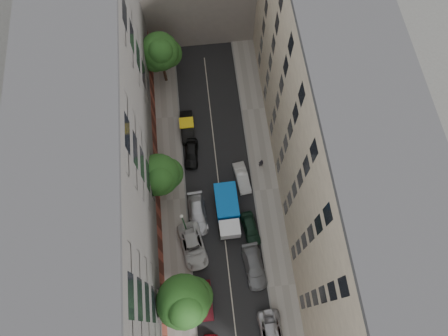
{
  "coord_description": "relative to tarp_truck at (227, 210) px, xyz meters",
  "views": [
    {
      "loc": [
        -1.18,
        -14.79,
        44.64
      ],
      "look_at": [
        0.59,
        0.91,
        6.0
      ],
      "focal_mm": 32.0,
      "sensor_mm": 36.0,
      "label": 1
    }
  ],
  "objects": [
    {
      "name": "car_right_2",
      "position": [
        2.37,
        -2.17,
        -0.85
      ],
      "size": [
        2.13,
        4.16,
        1.35
      ],
      "primitive_type": "imported",
      "rotation": [
        0.0,
        0.0,
        0.14
      ],
      "color": "black",
      "rests_on": "ground"
    },
    {
      "name": "tree_mid",
      "position": [
        -6.87,
        3.48,
        3.58
      ],
      "size": [
        4.9,
        4.55,
        7.5
      ],
      "color": "#382619",
      "rests_on": "sidewalk_left"
    },
    {
      "name": "tree_far",
      "position": [
        -5.85,
        18.96,
        4.27
      ],
      "size": [
        4.94,
        4.61,
        8.36
      ],
      "color": "#382619",
      "rests_on": "sidewalk_left"
    },
    {
      "name": "ground",
      "position": [
        -0.6,
        2.38,
        -1.53
      ],
      "size": [
        120.0,
        120.0,
        0.0
      ],
      "primitive_type": "plane",
      "color": "#4C4C49",
      "rests_on": "ground"
    },
    {
      "name": "car_right_0",
      "position": [
        3.0,
        -13.42,
        -0.82
      ],
      "size": [
        2.55,
        5.22,
        1.43
      ],
      "primitive_type": "imported",
      "rotation": [
        0.0,
        0.0,
        0.03
      ],
      "color": "#B1B1B6",
      "rests_on": "ground"
    },
    {
      "name": "car_right_3",
      "position": [
        2.2,
        3.98,
        -0.87
      ],
      "size": [
        1.9,
        4.13,
        1.31
      ],
      "primitive_type": "imported",
      "rotation": [
        0.0,
        0.0,
        0.13
      ],
      "color": "silver",
      "rests_on": "ground"
    },
    {
      "name": "car_left_4",
      "position": [
        -3.49,
        7.78,
        -0.85
      ],
      "size": [
        2.01,
        4.15,
        1.37
      ],
      "primitive_type": "imported",
      "rotation": [
        0.0,
        0.0,
        -0.1
      ],
      "color": "black",
      "rests_on": "ground"
    },
    {
      "name": "sidewalk_right",
      "position": [
        4.9,
        2.38,
        -1.46
      ],
      "size": [
        3.0,
        44.0,
        0.15
      ],
      "primitive_type": "cube",
      "color": "gray",
      "rests_on": "ground"
    },
    {
      "name": "building_left",
      "position": [
        -11.6,
        2.38,
        8.47
      ],
      "size": [
        8.0,
        44.0,
        20.0
      ],
      "primitive_type": "cube",
      "color": "#514E4C",
      "rests_on": "ground"
    },
    {
      "name": "car_left_5",
      "position": [
        -3.71,
        11.38,
        -0.8
      ],
      "size": [
        1.55,
        4.44,
        1.46
      ],
      "primitive_type": "imported",
      "rotation": [
        0.0,
        0.0,
        0.0
      ],
      "color": "black",
      "rests_on": "ground"
    },
    {
      "name": "car_left_2",
      "position": [
        -4.2,
        -3.42,
        -0.77
      ],
      "size": [
        3.38,
        5.78,
        1.51
      ],
      "primitive_type": "imported",
      "rotation": [
        0.0,
        0.0,
        0.17
      ],
      "color": "silver",
      "rests_on": "ground"
    },
    {
      "name": "tree_near",
      "position": [
        -5.1,
        -9.63,
        4.67
      ],
      "size": [
        5.28,
        5.0,
        8.97
      ],
      "color": "#382619",
      "rests_on": "sidewalk_left"
    },
    {
      "name": "car_right_1",
      "position": [
        2.2,
        -6.42,
        -0.8
      ],
      "size": [
        2.51,
        5.19,
        1.46
      ],
      "primitive_type": "imported",
      "rotation": [
        0.0,
        0.0,
        0.1
      ],
      "color": "slate",
      "rests_on": "ground"
    },
    {
      "name": "road_surface",
      "position": [
        -0.6,
        2.38,
        -1.52
      ],
      "size": [
        8.0,
        44.0,
        0.02
      ],
      "primitive_type": "cube",
      "color": "black",
      "rests_on": "ground"
    },
    {
      "name": "tarp_truck",
      "position": [
        0.0,
        0.0,
        0.0
      ],
      "size": [
        2.5,
        6.03,
        2.78
      ],
      "rotation": [
        0.0,
        0.0,
        0.01
      ],
      "color": "black",
      "rests_on": "ground"
    },
    {
      "name": "car_left_3",
      "position": [
        -3.4,
        0.18,
        -0.8
      ],
      "size": [
        2.28,
        5.12,
        1.46
      ],
      "primitive_type": "imported",
      "rotation": [
        0.0,
        0.0,
        0.05
      ],
      "color": "#B8B8BD",
      "rests_on": "ground"
    },
    {
      "name": "pedestrian",
      "position": [
        4.67,
        5.48,
        -0.58
      ],
      "size": [
        0.61,
        0.42,
        1.61
      ],
      "primitive_type": "imported",
      "rotation": [
        0.0,
        0.0,
        3.2
      ],
      "color": "black",
      "rests_on": "sidewalk_right"
    },
    {
      "name": "sidewalk_left",
      "position": [
        -6.1,
        2.38,
        -1.46
      ],
      "size": [
        3.0,
        44.0,
        0.15
      ],
      "primitive_type": "cube",
      "color": "gray",
      "rests_on": "ground"
    },
    {
      "name": "lamp_post",
      "position": [
        -4.8,
        -1.47,
        2.48
      ],
      "size": [
        0.36,
        0.36,
        6.24
      ],
      "color": "#175326",
      "rests_on": "sidewalk_left"
    },
    {
      "name": "building_right",
      "position": [
        10.4,
        2.38,
        8.47
      ],
      "size": [
        8.0,
        44.0,
        20.0
      ],
      "primitive_type": "cube",
      "color": "beige",
      "rests_on": "ground"
    },
    {
      "name": "car_left_1",
      "position": [
        -3.4,
        -9.25,
        -0.85
      ],
      "size": [
        1.46,
        4.15,
        1.37
      ],
      "primitive_type": "imported",
      "rotation": [
        0.0,
        0.0,
        0.0
      ],
      "color": "#4C0F16",
      "rests_on": "ground"
    }
  ]
}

